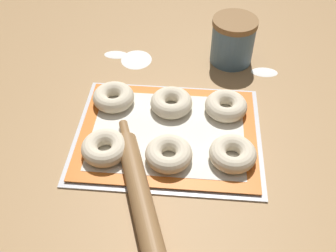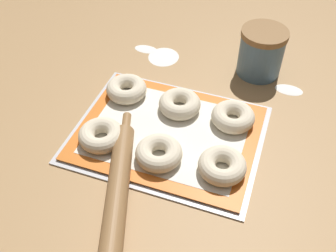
% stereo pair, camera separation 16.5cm
% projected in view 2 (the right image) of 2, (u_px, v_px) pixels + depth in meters
% --- Properties ---
extents(ground_plane, '(2.80, 2.80, 0.00)m').
position_uv_depth(ground_plane, '(173.00, 141.00, 0.93)').
color(ground_plane, '#A87F51').
extents(baking_tray, '(0.44, 0.35, 0.01)m').
position_uv_depth(baking_tray, '(168.00, 134.00, 0.94)').
color(baking_tray, silver).
rests_on(baking_tray, ground_plane).
extents(baking_mat, '(0.42, 0.32, 0.00)m').
position_uv_depth(baking_mat, '(168.00, 132.00, 0.93)').
color(baking_mat, orange).
rests_on(baking_mat, baking_tray).
extents(bagel_front_left, '(0.10, 0.10, 0.04)m').
position_uv_depth(bagel_front_left, '(101.00, 135.00, 0.90)').
color(bagel_front_left, beige).
rests_on(bagel_front_left, baking_mat).
extents(bagel_front_center, '(0.10, 0.10, 0.04)m').
position_uv_depth(bagel_front_center, '(159.00, 153.00, 0.86)').
color(bagel_front_center, beige).
rests_on(bagel_front_center, baking_mat).
extents(bagel_front_right, '(0.10, 0.10, 0.04)m').
position_uv_depth(bagel_front_right, '(222.00, 166.00, 0.84)').
color(bagel_front_right, beige).
rests_on(bagel_front_right, baking_mat).
extents(bagel_back_left, '(0.10, 0.10, 0.04)m').
position_uv_depth(bagel_back_left, '(127.00, 89.00, 1.01)').
color(bagel_back_left, beige).
rests_on(bagel_back_left, baking_mat).
extents(bagel_back_center, '(0.10, 0.10, 0.04)m').
position_uv_depth(bagel_back_center, '(180.00, 104.00, 0.97)').
color(bagel_back_center, beige).
rests_on(bagel_back_center, baking_mat).
extents(bagel_back_right, '(0.10, 0.10, 0.04)m').
position_uv_depth(bagel_back_right, '(233.00, 117.00, 0.94)').
color(bagel_back_right, beige).
rests_on(bagel_back_right, baking_mat).
extents(flour_canister, '(0.12, 0.12, 0.13)m').
position_uv_depth(flour_canister, '(261.00, 52.00, 1.06)').
color(flour_canister, slate).
rests_on(flour_canister, ground_plane).
extents(rolling_pin, '(0.18, 0.48, 0.05)m').
position_uv_depth(rolling_pin, '(116.00, 204.00, 0.78)').
color(rolling_pin, olive).
rests_on(rolling_pin, ground_plane).
extents(flour_patch_near, '(0.07, 0.04, 0.00)m').
position_uv_depth(flour_patch_near, '(146.00, 49.00, 1.19)').
color(flour_patch_near, white).
rests_on(flour_patch_near, ground_plane).
extents(flour_patch_far, '(0.07, 0.04, 0.00)m').
position_uv_depth(flour_patch_far, '(289.00, 90.00, 1.06)').
color(flour_patch_far, white).
rests_on(flour_patch_far, ground_plane).
extents(flour_patch_side, '(0.09, 0.09, 0.00)m').
position_uv_depth(flour_patch_side, '(164.00, 57.00, 1.16)').
color(flour_patch_side, white).
rests_on(flour_patch_side, ground_plane).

